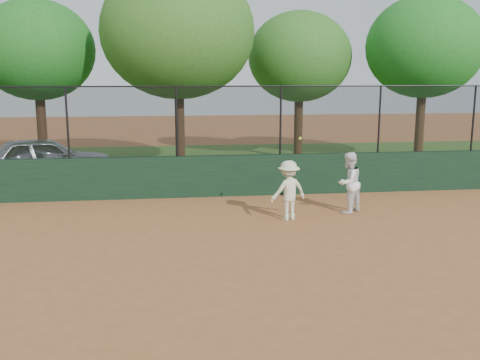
{
  "coord_description": "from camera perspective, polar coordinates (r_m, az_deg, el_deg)",
  "views": [
    {
      "loc": [
        -0.74,
        -9.26,
        3.42
      ],
      "look_at": [
        0.8,
        2.2,
        1.2
      ],
      "focal_mm": 40.0,
      "sensor_mm": 36.0,
      "label": 1
    }
  ],
  "objects": [
    {
      "name": "parked_car",
      "position": [
        19.05,
        -20.11,
        2.14
      ],
      "size": [
        4.71,
        2.94,
        1.5
      ],
      "primitive_type": "imported",
      "rotation": [
        0.0,
        0.0,
        1.86
      ],
      "color": "#A6AAB0",
      "rests_on": "ground"
    },
    {
      "name": "back_wall",
      "position": [
        15.53,
        -4.8,
        0.37
      ],
      "size": [
        26.0,
        0.2,
        1.2
      ],
      "primitive_type": "cube",
      "color": "#16321E",
      "rests_on": "ground"
    },
    {
      "name": "tree_4",
      "position": [
        22.82,
        19.1,
        13.25
      ],
      "size": [
        4.64,
        4.22,
        6.61
      ],
      "color": "#49311A",
      "rests_on": "ground"
    },
    {
      "name": "tree_3",
      "position": [
        22.62,
        6.39,
        12.9
      ],
      "size": [
        4.27,
        3.88,
        6.1
      ],
      "color": "#422B16",
      "rests_on": "ground"
    },
    {
      "name": "player_main",
      "position": [
        13.0,
        5.19,
        -1.11
      ],
      "size": [
        1.07,
        0.82,
        2.05
      ],
      "color": "#EAEBC7",
      "rests_on": "ground"
    },
    {
      "name": "ground",
      "position": [
        9.9,
        -2.94,
        -9.36
      ],
      "size": [
        80.0,
        80.0,
        0.0
      ],
      "primitive_type": "plane",
      "color": "#A86336",
      "rests_on": "ground"
    },
    {
      "name": "grass_strip",
      "position": [
        21.54,
        -5.59,
        1.69
      ],
      "size": [
        36.0,
        12.0,
        0.01
      ],
      "primitive_type": "cube",
      "color": "#2D541A",
      "rests_on": "ground"
    },
    {
      "name": "fence_assembly",
      "position": [
        15.32,
        -5.0,
        6.4
      ],
      "size": [
        26.0,
        0.06,
        2.0
      ],
      "color": "black",
      "rests_on": "back_wall"
    },
    {
      "name": "tree_1",
      "position": [
        21.64,
        -20.88,
        12.78
      ],
      "size": [
        4.28,
        3.89,
        6.27
      ],
      "color": "#452B18",
      "rests_on": "ground"
    },
    {
      "name": "player_second",
      "position": [
        13.91,
        11.5,
        -0.29
      ],
      "size": [
        0.96,
        0.93,
        1.56
      ],
      "primitive_type": "imported",
      "rotation": [
        0.0,
        0.0,
        3.78
      ],
      "color": "white",
      "rests_on": "ground"
    },
    {
      "name": "tree_2",
      "position": [
        19.62,
        -6.65,
        15.4
      ],
      "size": [
        5.46,
        4.96,
        7.36
      ],
      "color": "#472B19",
      "rests_on": "ground"
    }
  ]
}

